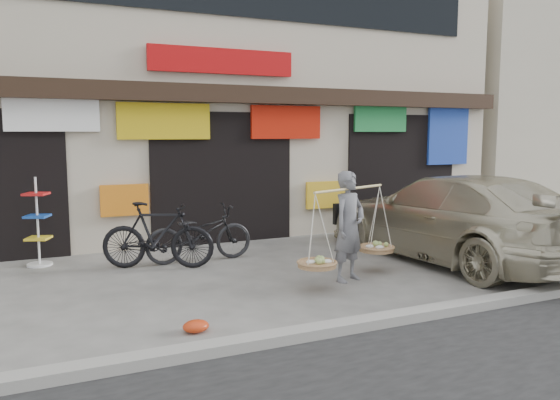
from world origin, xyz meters
name	(u,v)px	position (x,y,z in m)	size (l,w,h in m)	color
ground	(297,284)	(0.00, 0.00, 0.00)	(70.00, 70.00, 0.00)	slate
kerb	(372,322)	(0.00, -2.00, 0.06)	(70.00, 0.25, 0.12)	gray
shophouse_block	(185,86)	(0.00, 6.42, 3.45)	(14.00, 6.32, 7.00)	#C2B59D
neighbor_east	(548,107)	(13.50, 7.00, 3.20)	(12.00, 7.00, 6.40)	#B9B099
street_vendor	(349,230)	(0.82, -0.13, 0.79)	(1.96, 1.11, 1.70)	slate
bike_1	(158,235)	(-1.70, 1.85, 0.57)	(0.53, 1.88, 1.13)	black
bike_2	(199,233)	(-0.93, 2.05, 0.50)	(0.67, 1.91, 1.01)	black
suv	(452,217)	(3.26, 0.35, 0.77)	(2.51, 5.46, 1.55)	#BEB699
display_rack	(38,230)	(-3.54, 2.89, 0.62)	(0.47, 0.47, 1.53)	silver
red_bag	(196,326)	(-1.94, -1.32, 0.07)	(0.31, 0.25, 0.14)	red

